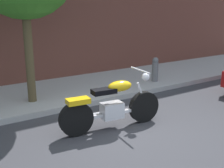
{
  "coord_description": "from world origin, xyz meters",
  "views": [
    {
      "loc": [
        -3.08,
        -4.2,
        2.43
      ],
      "look_at": [
        -0.05,
        0.37,
        0.94
      ],
      "focal_mm": 45.99,
      "sensor_mm": 36.0,
      "label": 1
    }
  ],
  "objects": [
    {
      "name": "ground_plane",
      "position": [
        0.0,
        0.0,
        0.0
      ],
      "size": [
        60.0,
        60.0,
        0.0
      ],
      "primitive_type": "plane",
      "color": "#38383D"
    },
    {
      "name": "sidewalk",
      "position": [
        0.0,
        3.13,
        0.07
      ],
      "size": [
        24.87,
        2.73,
        0.14
      ],
      "primitive_type": "cube",
      "color": "#ACACAC",
      "rests_on": "ground"
    },
    {
      "name": "motorcycle",
      "position": [
        -0.05,
        0.37,
        0.47
      ],
      "size": [
        2.22,
        0.7,
        1.18
      ],
      "color": "black",
      "rests_on": "ground"
    },
    {
      "name": "fire_hydrant",
      "position": [
        2.92,
        2.4,
        0.46
      ],
      "size": [
        0.2,
        0.2,
        0.91
      ],
      "color": "slate",
      "rests_on": "ground"
    }
  ]
}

